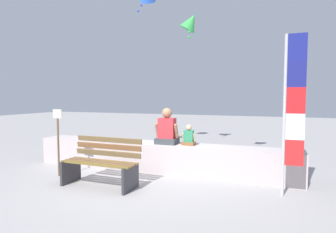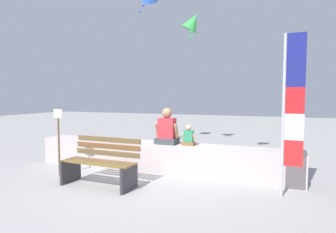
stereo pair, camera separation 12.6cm
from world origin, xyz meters
TOP-DOWN VIEW (x-y plane):
  - ground_plane at (0.00, 0.00)m, footprint 40.00×40.00m
  - seawall_ledge at (0.00, 0.94)m, footprint 6.01×0.63m
  - park_bench at (-0.59, -0.40)m, footprint 1.46×0.64m
  - person_adult at (0.22, 0.91)m, footprint 0.51×0.38m
  - person_child at (0.72, 0.91)m, footprint 0.29×0.21m
  - flag_banner at (2.67, 0.18)m, footprint 0.34×0.05m
  - kite_green at (-0.21, 4.21)m, footprint 0.78×0.65m
  - sign_post at (-1.79, -0.19)m, footprint 0.24×0.04m

SIDE VIEW (x-z plane):
  - ground_plane at x=0.00m, z-range 0.00..0.00m
  - seawall_ledge at x=0.00m, z-range 0.00..0.63m
  - park_bench at x=-0.59m, z-range -0.03..0.85m
  - person_child at x=0.72m, z-range 0.58..1.02m
  - sign_post at x=-1.79m, z-range 0.12..1.52m
  - person_adult at x=0.22m, z-range 0.54..1.33m
  - flag_banner at x=2.67m, z-range 0.16..2.84m
  - kite_green at x=-0.21m, z-range 3.62..4.56m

